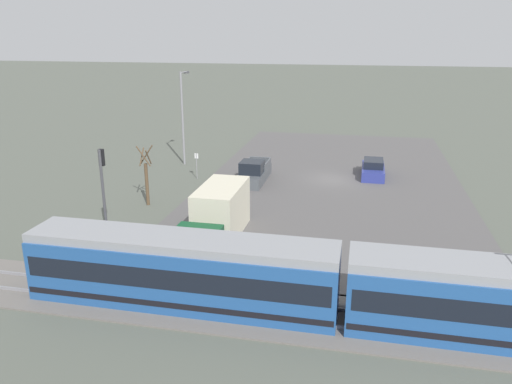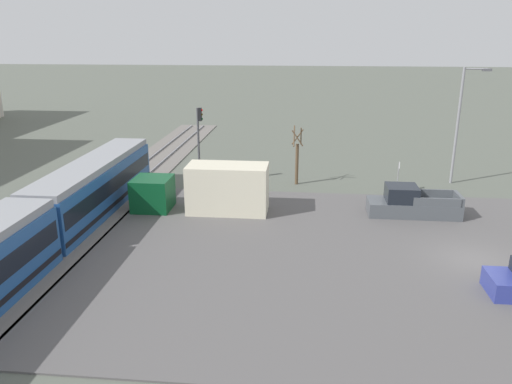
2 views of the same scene
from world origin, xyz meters
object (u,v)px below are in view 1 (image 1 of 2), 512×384
(light_rail_tram, at_px, (343,287))
(box_truck, at_px, (216,218))
(pickup_truck, at_px, (254,173))
(street_lamp_near_crossing, at_px, (183,112))
(no_parking_sign, at_px, (197,163))
(sedan_car_0, at_px, (373,169))
(street_tree, at_px, (146,178))
(traffic_light_pole, at_px, (103,185))

(light_rail_tram, distance_m, box_truck, 10.60)
(pickup_truck, bearing_deg, street_lamp_near_crossing, -31.01)
(street_lamp_near_crossing, distance_m, no_parking_sign, 6.48)
(pickup_truck, height_order, sedan_car_0, pickup_truck)
(pickup_truck, xyz_separation_m, sedan_car_0, (-9.74, -3.63, -0.09))
(pickup_truck, distance_m, no_parking_sign, 4.99)
(pickup_truck, height_order, street_tree, street_tree)
(light_rail_tram, relative_size, street_lamp_near_crossing, 3.32)
(sedan_car_0, relative_size, street_tree, 1.02)
(pickup_truck, bearing_deg, traffic_light_pole, 68.93)
(pickup_truck, relative_size, street_tree, 1.26)
(light_rail_tram, distance_m, no_parking_sign, 23.79)
(box_truck, height_order, no_parking_sign, box_truck)
(light_rail_tram, xyz_separation_m, street_lamp_near_crossing, (15.95, -24.45, 3.28))
(traffic_light_pole, distance_m, no_parking_sign, 14.62)
(sedan_car_0, bearing_deg, light_rail_tram, -93.66)
(sedan_car_0, xyz_separation_m, traffic_light_pole, (15.30, 18.07, 2.99))
(no_parking_sign, bearing_deg, pickup_truck, -179.75)
(light_rail_tram, relative_size, traffic_light_pole, 4.97)
(light_rail_tram, xyz_separation_m, street_tree, (14.49, -12.58, 0.36))
(box_truck, distance_m, street_tree, 8.62)
(pickup_truck, height_order, traffic_light_pole, traffic_light_pole)
(sedan_car_0, bearing_deg, box_truck, -119.69)
(street_lamp_near_crossing, bearing_deg, pickup_truck, 148.99)
(light_rail_tram, distance_m, sedan_car_0, 23.52)
(light_rail_tram, xyz_separation_m, box_truck, (7.75, -7.23, -0.16))
(pickup_truck, distance_m, street_tree, 9.64)
(traffic_light_pole, height_order, street_tree, traffic_light_pole)
(sedan_car_0, xyz_separation_m, street_lamp_near_crossing, (17.45, -1.00, 4.23))
(traffic_light_pole, relative_size, no_parking_sign, 2.59)
(street_lamp_near_crossing, relative_size, no_parking_sign, 3.88)
(light_rail_tram, bearing_deg, box_truck, -43.03)
(traffic_light_pole, bearing_deg, pickup_truck, -111.07)
(box_truck, height_order, pickup_truck, box_truck)
(box_truck, bearing_deg, light_rail_tram, 136.97)
(box_truck, relative_size, street_tree, 1.94)
(traffic_light_pole, relative_size, street_tree, 1.31)
(street_lamp_near_crossing, height_order, no_parking_sign, street_lamp_near_crossing)
(light_rail_tram, height_order, no_parking_sign, light_rail_tram)
(box_truck, bearing_deg, pickup_truck, -87.77)
(pickup_truck, xyz_separation_m, no_parking_sign, (4.95, 0.02, 0.57))
(street_tree, bearing_deg, box_truck, 141.58)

